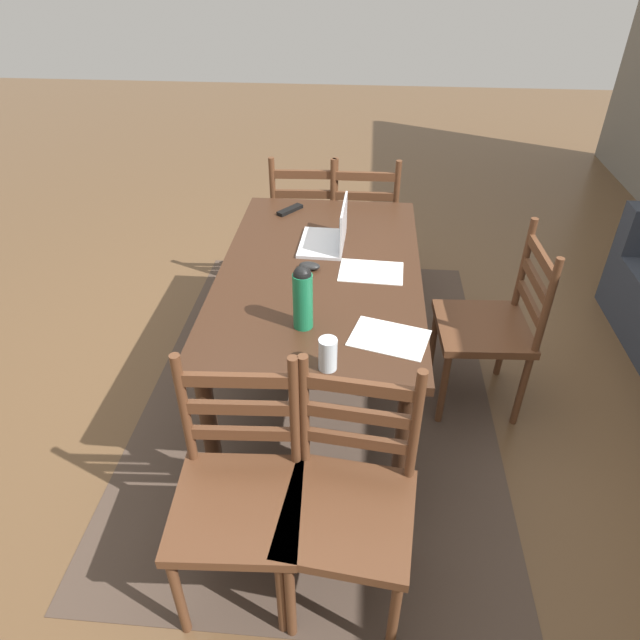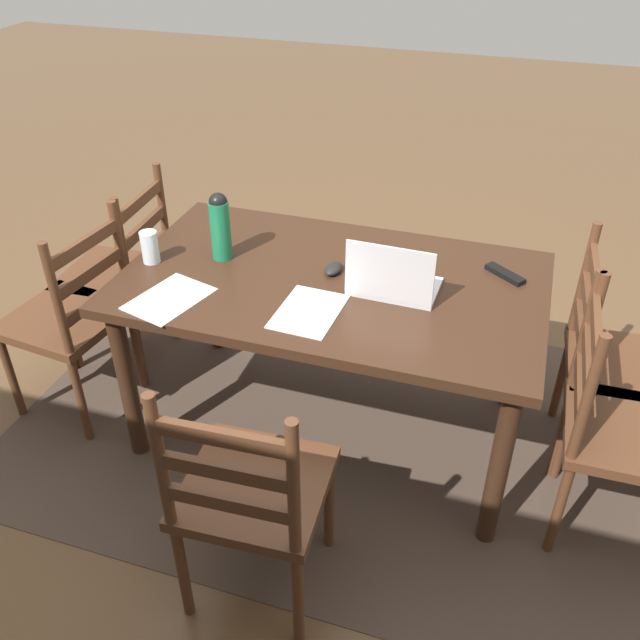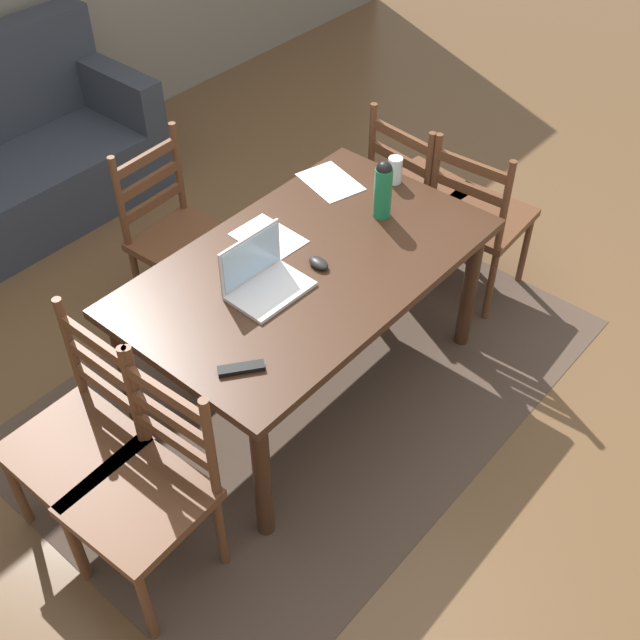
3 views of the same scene
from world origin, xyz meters
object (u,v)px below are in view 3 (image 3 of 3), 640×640
at_px(dining_table, 308,279).
at_px(chair_far_head, 180,237).
at_px(computer_mouse, 319,263).
at_px(laptop, 262,276).
at_px(chair_right_near, 478,219).
at_px(chair_left_near, 147,493).
at_px(chair_left_far, 82,438).
at_px(tv_remote, 241,368).
at_px(water_bottle, 383,188).
at_px(drinking_glass, 395,170).
at_px(chair_right_far, 416,191).

bearing_deg(dining_table, chair_far_head, 90.15).
height_order(chair_far_head, computer_mouse, chair_far_head).
bearing_deg(laptop, chair_right_near, -9.71).
height_order(chair_far_head, chair_right_near, same).
bearing_deg(chair_left_near, chair_far_head, 43.52).
height_order(chair_left_far, tv_remote, chair_left_far).
relative_size(chair_far_head, computer_mouse, 9.50).
distance_m(dining_table, chair_left_near, 1.12).
bearing_deg(computer_mouse, dining_table, 107.73).
relative_size(chair_right_near, water_bottle, 3.44).
relative_size(chair_left_near, computer_mouse, 9.50).
height_order(dining_table, chair_left_near, chair_left_near).
bearing_deg(chair_far_head, laptop, -106.35).
bearing_deg(tv_remote, drinking_glass, -39.84).
bearing_deg(chair_far_head, tv_remote, -120.13).
xyz_separation_m(chair_left_near, chair_left_far, (0.00, 0.38, 0.00)).
relative_size(chair_left_near, chair_far_head, 1.00).
relative_size(dining_table, chair_right_far, 1.68).
distance_m(dining_table, laptop, 0.28).
bearing_deg(chair_left_near, laptop, 14.70).
height_order(chair_right_far, drinking_glass, chair_right_far).
relative_size(chair_left_near, chair_right_near, 1.00).
xyz_separation_m(water_bottle, drinking_glass, (0.25, 0.12, -0.08)).
bearing_deg(chair_right_far, tv_remote, -166.28).
height_order(chair_far_head, drinking_glass, chair_far_head).
xyz_separation_m(chair_right_near, tv_remote, (-1.71, -0.03, 0.30)).
bearing_deg(chair_left_near, tv_remote, -4.55).
distance_m(chair_right_far, computer_mouse, 1.15).
bearing_deg(drinking_glass, computer_mouse, -168.94).
xyz_separation_m(chair_left_near, chair_right_near, (2.17, -0.00, 0.00)).
bearing_deg(chair_left_near, drinking_glass, 8.69).
relative_size(chair_right_far, water_bottle, 3.44).
relative_size(laptop, drinking_glass, 2.53).
bearing_deg(chair_right_far, computer_mouse, -167.30).
bearing_deg(chair_far_head, chair_left_far, -148.92).
bearing_deg(chair_right_near, computer_mouse, 172.50).
height_order(laptop, tv_remote, laptop).
height_order(chair_right_near, tv_remote, chair_right_near).
bearing_deg(water_bottle, chair_right_far, 19.65).
height_order(dining_table, chair_far_head, chair_far_head).
xyz_separation_m(chair_far_head, chair_right_near, (1.09, -1.03, 0.00)).
xyz_separation_m(laptop, water_bottle, (0.71, -0.06, 0.09)).
xyz_separation_m(chair_right_near, computer_mouse, (-1.08, 0.14, 0.30)).
relative_size(dining_table, tv_remote, 9.40).
bearing_deg(chair_far_head, chair_right_far, -30.82).
bearing_deg(dining_table, chair_right_far, 10.09).
distance_m(chair_far_head, laptop, 0.91).
height_order(chair_right_far, computer_mouse, chair_right_far).
height_order(dining_table, computer_mouse, computer_mouse).
relative_size(dining_table, laptop, 4.88).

